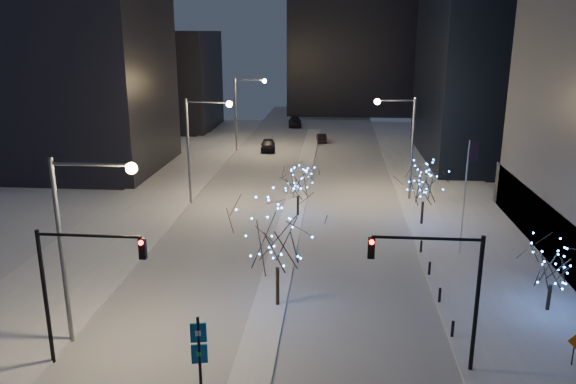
# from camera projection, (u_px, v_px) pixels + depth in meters

# --- Properties ---
(ground) EXTENTS (160.00, 160.00, 0.00)m
(ground) POSITION_uv_depth(u_px,v_px,m) (252.00, 372.00, 27.11)
(ground) COLOR silver
(ground) RESTS_ON ground
(road) EXTENTS (20.00, 130.00, 0.02)m
(road) POSITION_uv_depth(u_px,v_px,m) (300.00, 184.00, 60.62)
(road) COLOR #A8ADB7
(road) RESTS_ON ground
(median) EXTENTS (2.00, 80.00, 0.15)m
(median) POSITION_uv_depth(u_px,v_px,m) (297.00, 197.00, 55.82)
(median) COLOR silver
(median) RESTS_ON ground
(east_sidewalk) EXTENTS (10.00, 90.00, 0.15)m
(east_sidewalk) POSITION_uv_depth(u_px,v_px,m) (474.00, 236.00, 44.98)
(east_sidewalk) COLOR silver
(east_sidewalk) RESTS_ON ground
(west_sidewalk) EXTENTS (8.00, 90.00, 0.15)m
(west_sidewalk) POSITION_uv_depth(u_px,v_px,m) (124.00, 226.00, 47.42)
(west_sidewalk) COLOR silver
(west_sidewalk) RESTS_ON ground
(filler_west_near) EXTENTS (22.00, 18.00, 24.00)m
(filler_west_near) POSITION_uv_depth(u_px,v_px,m) (61.00, 67.00, 64.48)
(filler_west_near) COLOR black
(filler_west_near) RESTS_ON ground
(filler_west_far) EXTENTS (18.00, 16.00, 16.00)m
(filler_west_far) POSITION_uv_depth(u_px,v_px,m) (160.00, 80.00, 94.14)
(filler_west_far) COLOR black
(filler_west_far) RESTS_ON ground
(horizon_block) EXTENTS (24.00, 14.00, 42.00)m
(horizon_block) POSITION_uv_depth(u_px,v_px,m) (351.00, 4.00, 108.94)
(horizon_block) COLOR black
(horizon_block) RESTS_ON ground
(street_lamp_w_near) EXTENTS (4.40, 0.56, 10.00)m
(street_lamp_w_near) POSITION_uv_depth(u_px,v_px,m) (79.00, 226.00, 27.99)
(street_lamp_w_near) COLOR #595E66
(street_lamp_w_near) RESTS_ON ground
(street_lamp_w_mid) EXTENTS (4.40, 0.56, 10.00)m
(street_lamp_w_mid) POSITION_uv_depth(u_px,v_px,m) (199.00, 137.00, 51.93)
(street_lamp_w_mid) COLOR #595E66
(street_lamp_w_mid) RESTS_ON ground
(street_lamp_w_far) EXTENTS (4.40, 0.56, 10.00)m
(street_lamp_w_far) POSITION_uv_depth(u_px,v_px,m) (243.00, 104.00, 75.88)
(street_lamp_w_far) COLOR #595E66
(street_lamp_w_far) RESTS_ON ground
(street_lamp_east) EXTENTS (3.90, 0.56, 10.00)m
(street_lamp_east) POSITION_uv_depth(u_px,v_px,m) (403.00, 135.00, 53.21)
(street_lamp_east) COLOR #595E66
(street_lamp_east) RESTS_ON ground
(traffic_signal_west) EXTENTS (5.26, 0.43, 7.00)m
(traffic_signal_west) POSITION_uv_depth(u_px,v_px,m) (74.00, 276.00, 26.50)
(traffic_signal_west) COLOR black
(traffic_signal_west) RESTS_ON ground
(traffic_signal_east) EXTENTS (5.26, 0.43, 7.00)m
(traffic_signal_east) POSITION_uv_depth(u_px,v_px,m) (445.00, 280.00, 26.00)
(traffic_signal_east) COLOR black
(traffic_signal_east) RESTS_ON ground
(flagpoles) EXTENTS (1.35, 2.60, 8.00)m
(flagpoles) POSITION_uv_depth(u_px,v_px,m) (466.00, 188.00, 41.18)
(flagpoles) COLOR silver
(flagpoles) RESTS_ON east_sidewalk
(bollards) EXTENTS (0.16, 12.16, 0.90)m
(bollards) POSITION_uv_depth(u_px,v_px,m) (434.00, 281.00, 35.66)
(bollards) COLOR black
(bollards) RESTS_ON east_sidewalk
(car_near) EXTENTS (2.42, 5.00, 1.65)m
(car_near) POSITION_uv_depth(u_px,v_px,m) (268.00, 145.00, 77.33)
(car_near) COLOR black
(car_near) RESTS_ON ground
(car_mid) EXTENTS (1.75, 4.02, 1.28)m
(car_mid) POSITION_uv_depth(u_px,v_px,m) (321.00, 138.00, 83.58)
(car_mid) COLOR black
(car_mid) RESTS_ON ground
(car_far) EXTENTS (2.69, 5.61, 1.58)m
(car_far) POSITION_uv_depth(u_px,v_px,m) (295.00, 122.00, 97.38)
(car_far) COLOR black
(car_far) RESTS_ON ground
(holiday_tree_median_near) EXTENTS (6.34, 6.34, 6.71)m
(holiday_tree_median_near) POSITION_uv_depth(u_px,v_px,m) (277.00, 236.00, 32.39)
(holiday_tree_median_near) COLOR black
(holiday_tree_median_near) RESTS_ON median
(holiday_tree_median_far) EXTENTS (4.16, 4.16, 4.55)m
(holiday_tree_median_far) POSITION_uv_depth(u_px,v_px,m) (298.00, 182.00, 49.11)
(holiday_tree_median_far) COLOR black
(holiday_tree_median_far) RESTS_ON median
(holiday_tree_plaza_near) EXTENTS (4.37, 4.37, 4.43)m
(holiday_tree_plaza_near) POSITION_uv_depth(u_px,v_px,m) (554.00, 264.00, 32.18)
(holiday_tree_plaza_near) COLOR black
(holiday_tree_plaza_near) RESTS_ON east_sidewalk
(holiday_tree_plaza_far) EXTENTS (4.93, 4.93, 5.31)m
(holiday_tree_plaza_far) POSITION_uv_depth(u_px,v_px,m) (424.00, 184.00, 46.80)
(holiday_tree_plaza_far) COLOR black
(holiday_tree_plaza_far) RESTS_ON east_sidewalk
(wayfinding_sign) EXTENTS (0.72, 0.23, 4.02)m
(wayfinding_sign) POSITION_uv_depth(u_px,v_px,m) (199.00, 349.00, 24.58)
(wayfinding_sign) COLOR black
(wayfinding_sign) RESTS_ON ground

